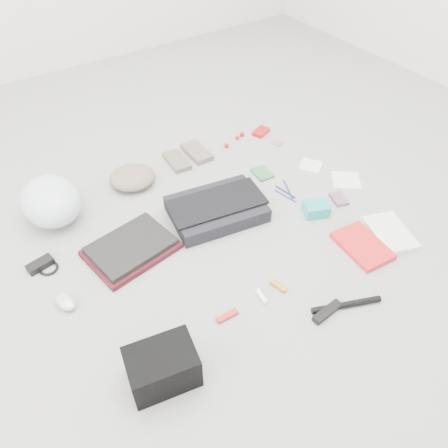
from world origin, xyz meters
TOP-DOWN VIEW (x-y plane):
  - ground_plane at (0.00, 0.00)m, footprint 4.00×4.00m
  - messenger_bag at (0.04, 0.11)m, footprint 0.45×0.36m
  - bag_flap at (0.04, 0.11)m, footprint 0.46×0.27m
  - laptop_sleeve at (-0.39, 0.12)m, footprint 0.39×0.32m
  - laptop at (-0.39, 0.12)m, footprint 0.35×0.28m
  - bike_helmet at (-0.58, 0.51)m, footprint 0.26×0.32m
  - beanie at (-0.18, 0.54)m, footprint 0.28×0.27m
  - mitten_left at (0.08, 0.56)m, footprint 0.10×0.19m
  - mitten_right at (0.21, 0.57)m, footprint 0.10×0.20m
  - power_brick at (-0.73, 0.25)m, footprint 0.11×0.07m
  - cable_coil at (-0.71, 0.22)m, footprint 0.09×0.09m
  - mouse at (-0.71, 0.01)m, footprint 0.08×0.11m
  - camera_bag at (-0.54, -0.45)m, footprint 0.24×0.19m
  - multitool at (-0.24, -0.37)m, footprint 0.09×0.03m
  - toiletry_tube_white at (-0.08, -0.37)m, footprint 0.03×0.07m
  - toiletry_tube_orange at (0.00, -0.37)m, footprint 0.04×0.08m
  - u_lock at (0.08, -0.57)m, footprint 0.13×0.04m
  - bike_pump at (0.16, -0.58)m, footprint 0.26×0.12m
  - book_red at (0.43, -0.41)m, footprint 0.18×0.25m
  - book_white at (0.59, -0.42)m, footprint 0.22×0.27m
  - notepad at (0.39, 0.24)m, footprint 0.09×0.11m
  - pen_blue at (0.38, 0.03)m, footprint 0.03×0.13m
  - pen_black at (0.40, 0.06)m, footprint 0.03×0.12m
  - pen_navy at (0.42, 0.07)m, footprint 0.06×0.14m
  - accordion_wallet at (0.42, -0.13)m, footprint 0.14×0.12m
  - card_deck at (0.57, -0.13)m, footprint 0.09×0.11m
  - napkin_top at (0.65, 0.15)m, footprint 0.15×0.15m
  - napkin_bottom at (0.71, -0.04)m, footprint 0.19×0.19m
  - lollipop_a at (0.38, 0.54)m, footprint 0.03×0.03m
  - lollipop_b at (0.47, 0.57)m, footprint 0.03×0.03m
  - lollipop_c at (0.52, 0.58)m, footprint 0.03×0.03m
  - altoids_tin at (0.62, 0.55)m, footprint 0.12×0.10m
  - stamp_sheet at (0.64, 0.42)m, footprint 0.06×0.07m

SIDE VIEW (x-z plane):
  - ground_plane at x=0.00m, z-range 0.00..0.00m
  - stamp_sheet at x=0.64m, z-range 0.00..0.00m
  - napkin_top at x=0.65m, z-range 0.00..0.01m
  - pen_black at x=0.40m, z-range 0.00..0.01m
  - pen_blue at x=0.38m, z-range 0.00..0.01m
  - napkin_bottom at x=0.71m, z-range 0.00..0.01m
  - pen_navy at x=0.42m, z-range 0.00..0.01m
  - cable_coil at x=-0.71m, z-range 0.00..0.01m
  - notepad at x=0.39m, z-range 0.00..0.01m
  - multitool at x=-0.24m, z-range 0.00..0.01m
  - card_deck at x=0.57m, z-range 0.00..0.02m
  - toiletry_tube_white at x=-0.08m, z-range 0.00..0.02m
  - toiletry_tube_orange at x=0.00m, z-range 0.00..0.02m
  - altoids_tin at x=0.62m, z-range 0.00..0.02m
  - book_white at x=0.59m, z-range 0.00..0.02m
  - laptop_sleeve at x=-0.39m, z-range 0.00..0.02m
  - lollipop_b at x=0.47m, z-range 0.00..0.02m
  - book_red at x=0.43m, z-range 0.00..0.03m
  - bike_pump at x=0.16m, z-range 0.00..0.03m
  - u_lock at x=0.08m, z-range 0.00..0.03m
  - lollipop_a at x=0.38m, z-range 0.00..0.03m
  - mitten_left at x=0.08m, z-range 0.00..0.03m
  - lollipop_c at x=0.52m, z-range 0.00..0.03m
  - power_brick at x=-0.73m, z-range 0.00..0.03m
  - mitten_right at x=0.21m, z-range 0.00..0.03m
  - mouse at x=-0.71m, z-range 0.00..0.04m
  - accordion_wallet at x=0.42m, z-range 0.00..0.05m
  - messenger_bag at x=0.04m, z-range 0.00..0.07m
  - laptop at x=-0.39m, z-range 0.02..0.05m
  - beanie at x=-0.18m, z-range 0.00..0.08m
  - camera_bag at x=-0.54m, z-range 0.00..0.14m
  - bag_flap at x=0.04m, z-range 0.07..0.08m
  - bike_helmet at x=-0.58m, z-range 0.00..0.19m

